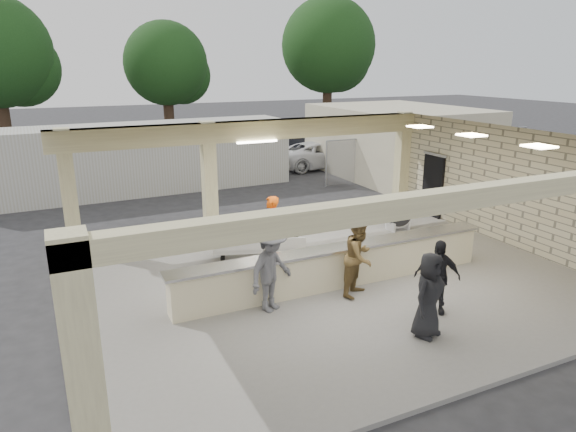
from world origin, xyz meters
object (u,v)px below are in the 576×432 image
baggage_handler (271,230)px  car_white_b (366,145)px  passenger_a (359,257)px  passenger_d (429,295)px  luggage_cart (257,235)px  baggage_counter (337,266)px  car_white_a (321,155)px  drum_fan (398,214)px  car_dark (305,145)px  passenger_b (437,277)px  container_white (136,158)px  passenger_c (271,269)px

baggage_handler → car_white_b: size_ratio=0.36×
passenger_a → passenger_d: size_ratio=1.08×
luggage_cart → passenger_a: passenger_a is taller
baggage_counter → car_white_a: car_white_a is taller
drum_fan → baggage_handler: (-4.79, -0.91, 0.40)m
drum_fan → car_white_b: 13.02m
baggage_counter → drum_fan: 4.89m
drum_fan → car_white_a: (2.92, 10.45, 0.06)m
baggage_handler → passenger_d: (1.24, -4.75, -0.06)m
drum_fan → car_dark: size_ratio=0.23×
luggage_cart → baggage_counter: bearing=-44.6°
passenger_a → luggage_cart: bearing=82.1°
baggage_counter → drum_fan: (3.94, 2.90, 0.02)m
luggage_cart → passenger_b: bearing=-43.4°
car_dark → container_white: container_white is taller
drum_fan → passenger_c: passenger_c is taller
car_white_b → container_white: (-12.81, -2.21, 0.60)m
car_white_a → car_dark: size_ratio=1.12×
car_white_a → car_dark: car_dark is taller
baggage_handler → passenger_c: 2.70m
passenger_a → baggage_handler: bearing=78.5°
baggage_handler → passenger_a: same height
car_white_a → car_white_b: (3.36, 0.96, 0.13)m
baggage_counter → passenger_b: (1.20, -2.06, 0.32)m
baggage_counter → passenger_c: bearing=-165.4°
baggage_counter → drum_fan: baggage_counter is taller
car_white_a → passenger_a: bearing=152.6°
car_dark → passenger_b: bearing=-164.9°
passenger_b → car_white_a: 16.41m
baggage_counter → drum_fan: bearing=36.3°
passenger_c → container_white: bearing=65.3°
luggage_cart → container_white: (-1.44, 9.88, 0.56)m
luggage_cart → passenger_a: (1.36, -2.84, 0.17)m
passenger_a → car_white_b: bearing=22.7°
baggage_counter → car_white_a: 15.00m
passenger_d → car_dark: (7.03, 19.07, -0.25)m
passenger_b → passenger_d: 1.07m
baggage_handler → passenger_b: bearing=50.1°
luggage_cart → passenger_d: (1.55, -4.98, 0.10)m
passenger_a → container_white: 13.03m
passenger_d → car_dark: passenger_d is taller
baggage_handler → drum_fan: bearing=124.0°
car_white_a → car_dark: (0.56, 2.96, 0.03)m
baggage_handler → luggage_cart: bearing=-104.4°
passenger_c → passenger_d: passenger_c is taller
container_white → passenger_c: bearing=-88.8°
baggage_counter → baggage_handler: size_ratio=4.48×
passenger_c → baggage_handler: bearing=39.0°
luggage_cart → passenger_a: bearing=-46.8°
baggage_counter → container_white: size_ratio=0.63×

